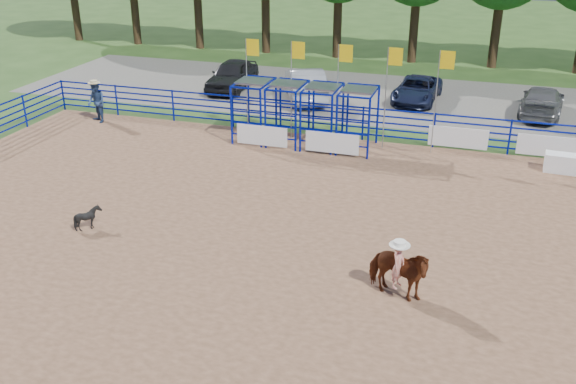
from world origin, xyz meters
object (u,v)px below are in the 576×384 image
Objects in this scene: announcer_table at (563,163)px; car_c at (417,90)px; spectator_cowboy at (96,102)px; car_d at (542,101)px; horse_and_rider at (398,269)px; car_a at (232,75)px; car_b at (305,84)px; calf at (88,218)px.

car_c is at bearing 128.77° from announcer_table.
spectator_cowboy is 0.42× the size of car_d.
horse_and_rider is 0.48× the size of car_a.
car_b is 1.08× the size of car_d.
car_d is (13.97, 17.09, 0.28)m from calf.
calf is at bearing -58.78° from spectator_cowboy.
car_b is (2.35, 16.21, 0.43)m from calf.
horse_and_rider is at bearing 83.68° from car_d.
car_a reaches higher than calf.
car_a is 1.05× the size of car_c.
spectator_cowboy is at bearing 145.90° from horse_and_rider.
car_c is at bearing 2.01° from car_d.
car_d is (6.03, -0.51, 0.06)m from car_c.
calf is 17.14m from car_a.
car_d is at bearing 76.80° from horse_and_rider.
spectator_cowboy reaches higher than car_b.
spectator_cowboy reaches higher than announcer_table.
car_a is (3.76, 7.41, -0.19)m from spectator_cowboy.
spectator_cowboy is 21.16m from car_d.
calf is 0.15× the size of car_b.
car_c is (10.00, 0.59, -0.18)m from car_a.
calf is 0.17× the size of car_d.
horse_and_rider is 18.51m from car_d.
car_d is (19.79, 7.49, -0.31)m from spectator_cowboy.
calf is 11.24m from spectator_cowboy.
car_b is 1.13× the size of car_c.
car_b is at bearing -161.91° from car_c.
announcer_table is 20.28m from spectator_cowboy.
announcer_table is at bearing -47.11° from car_c.
spectator_cowboy is at bearing -145.70° from car_c.
calf is 0.17× the size of car_a.
announcer_table is at bearing 127.85° from car_b.
car_c is at bearing 95.56° from horse_and_rider.
car_d reaches higher than car_c.
announcer_table is 18.14m from car_a.
car_d is (11.62, 0.88, -0.15)m from car_b.
calf is at bearing -110.16° from car_c.
horse_and_rider is at bearing -58.28° from car_a.
announcer_table is 7.62m from car_d.
calf is 0.18× the size of car_c.
car_b is (8.17, 6.61, -0.16)m from spectator_cowboy.
horse_and_rider is (-4.71, -10.43, 0.46)m from announcer_table.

